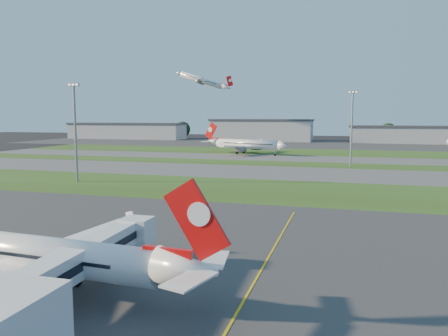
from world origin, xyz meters
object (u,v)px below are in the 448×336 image
(jet_bridge, at_px, (68,265))
(light_mast_west, at_px, (75,126))
(airliner_taxiing, at_px, (247,144))
(light_mast_centre, at_px, (352,123))
(airliner_parked, at_px, (34,254))

(jet_bridge, xyz_separation_m, light_mast_west, (-45.19, 67.24, 10.81))
(airliner_taxiing, bearing_deg, light_mast_west, 95.18)
(airliner_taxiing, distance_m, light_mast_centre, 60.23)
(light_mast_west, relative_size, light_mast_centre, 1.00)
(jet_bridge, height_order, airliner_parked, airliner_parked)
(airliner_parked, relative_size, light_mast_centre, 1.34)
(jet_bridge, xyz_separation_m, airliner_parked, (-5.53, 2.36, -0.21))
(light_mast_centre, bearing_deg, jet_bridge, -101.38)
(light_mast_west, bearing_deg, light_mast_centre, 38.66)
(jet_bridge, xyz_separation_m, light_mast_centre, (24.81, 123.24, 10.81))
(jet_bridge, relative_size, light_mast_centre, 1.04)
(airliner_taxiing, relative_size, light_mast_centre, 1.52)
(airliner_parked, bearing_deg, jet_bridge, -19.60)
(light_mast_centre, bearing_deg, airliner_parked, -104.09)
(airliner_parked, xyz_separation_m, light_mast_centre, (30.34, 120.88, 11.01))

